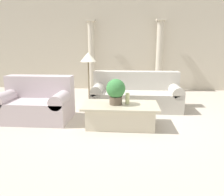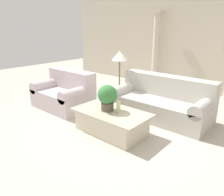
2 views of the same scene
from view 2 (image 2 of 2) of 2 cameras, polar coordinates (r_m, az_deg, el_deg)
The scene contains 9 objects.
ground_plane at distance 4.54m, azimuth 3.94°, elevation -6.89°, with size 16.00×16.00×0.00m, color #BCB2A3.
wall_back at distance 7.05m, azimuth 21.31°, elevation 14.43°, with size 10.00×0.06×3.20m.
sofa_long at distance 4.91m, azimuth 12.76°, elevation -0.90°, with size 2.13×0.93×0.89m.
loveseat at distance 5.50m, azimuth -12.25°, elevation 1.29°, with size 1.43×0.93×0.89m.
coffee_table at distance 4.13m, azimuth -0.16°, elevation -6.17°, with size 1.42×0.80×0.43m.
potted_plant at distance 4.01m, azimuth -1.24°, elevation 0.43°, with size 0.36×0.36×0.49m.
pillar_candle at distance 3.97m, azimuth 1.72°, elevation -2.31°, with size 0.08×0.08×0.21m.
floor_lamp at distance 5.32m, azimuth 2.02°, elevation 10.07°, with size 0.39×0.39×1.37m.
column_left at distance 7.30m, azimuth 11.40°, elevation 12.32°, with size 0.30×0.30×2.37m.
Camera 2 is at (2.46, -3.29, 1.93)m, focal length 35.00 mm.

